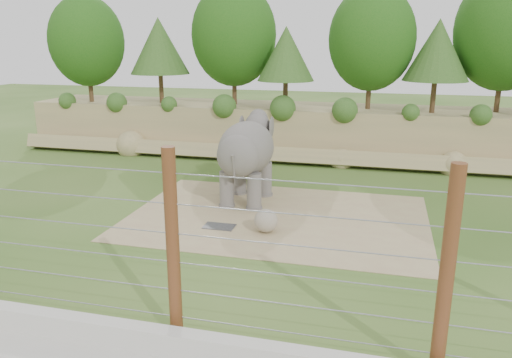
# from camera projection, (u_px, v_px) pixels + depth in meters

# --- Properties ---
(ground) EXTENTS (90.00, 90.00, 0.00)m
(ground) POSITION_uv_depth(u_px,v_px,m) (239.00, 251.00, 14.38)
(ground) COLOR #2E5518
(ground) RESTS_ON ground
(back_embankment) EXTENTS (30.00, 5.52, 8.77)m
(back_embankment) POSITION_uv_depth(u_px,v_px,m) (320.00, 78.00, 24.98)
(back_embankment) COLOR #91865C
(back_embankment) RESTS_ON ground
(dirt_patch) EXTENTS (10.00, 7.00, 0.02)m
(dirt_patch) POSITION_uv_depth(u_px,v_px,m) (277.00, 217.00, 17.06)
(dirt_patch) COLOR tan
(dirt_patch) RESTS_ON ground
(drain_grate) EXTENTS (1.00, 0.60, 0.03)m
(drain_grate) POSITION_uv_depth(u_px,v_px,m) (219.00, 226.00, 16.14)
(drain_grate) COLOR #262628
(drain_grate) RESTS_ON dirt_patch
(elephant) EXTENTS (1.68, 3.89, 3.15)m
(elephant) POSITION_uv_depth(u_px,v_px,m) (246.00, 161.00, 18.31)
(elephant) COLOR #5D5753
(elephant) RESTS_ON ground
(stone_ball) EXTENTS (0.75, 0.75, 0.75)m
(stone_ball) POSITION_uv_depth(u_px,v_px,m) (266.00, 221.00, 15.61)
(stone_ball) COLOR gray
(stone_ball) RESTS_ON dirt_patch
(retaining_wall) EXTENTS (26.00, 0.35, 0.50)m
(retaining_wall) POSITION_uv_depth(u_px,v_px,m) (167.00, 341.00, 9.66)
(retaining_wall) COLOR beige
(retaining_wall) RESTS_ON ground
(barrier_fence) EXTENTS (20.26, 0.26, 4.00)m
(barrier_fence) POSITION_uv_depth(u_px,v_px,m) (173.00, 248.00, 9.64)
(barrier_fence) COLOR brown
(barrier_fence) RESTS_ON ground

